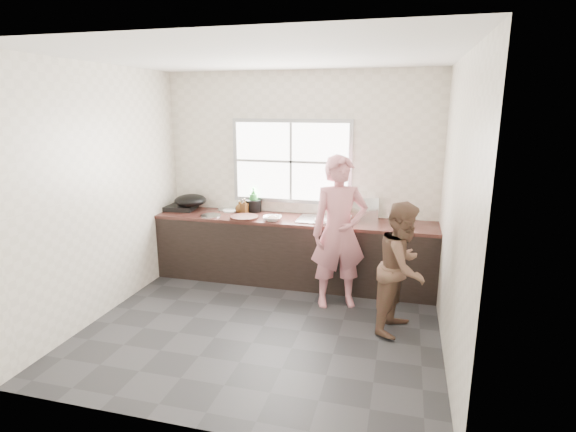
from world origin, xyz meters
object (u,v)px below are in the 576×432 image
(person_side, at_px, (402,268))
(glass_jar, at_px, (245,208))
(cutting_board, at_px, (244,217))
(bottle_brown_short, at_px, (240,207))
(black_pot, at_px, (253,206))
(burner, at_px, (180,207))
(bottle_brown_tall, at_px, (245,207))
(pot_lid_right, at_px, (228,210))
(bowl_mince, at_px, (272,218))
(bottle_green, at_px, (254,199))
(bowl_held, at_px, (321,221))
(woman, at_px, (339,237))
(dish_rack, at_px, (361,207))
(plate_food, at_px, (231,211))
(bowl_crabs, at_px, (342,218))
(wok, at_px, (191,200))
(pot_lid_left, at_px, (211,216))

(person_side, relative_size, glass_jar, 13.57)
(cutting_board, distance_m, bottle_brown_short, 0.36)
(cutting_board, bearing_deg, bottle_brown_short, 119.68)
(black_pot, height_order, burner, black_pot)
(bottle_brown_tall, xyz_separation_m, pot_lid_right, (-0.29, 0.12, -0.09))
(bowl_mince, distance_m, glass_jar, 0.66)
(bowl_mince, distance_m, bottle_green, 0.59)
(bowl_held, relative_size, bottle_brown_short, 1.44)
(bottle_brown_short, bearing_deg, black_pot, 35.91)
(woman, height_order, bowl_held, woman)
(cutting_board, relative_size, bottle_brown_short, 2.40)
(burner, bearing_deg, bottle_brown_tall, -0.87)
(bowl_mince, bearing_deg, woman, -22.27)
(cutting_board, xyz_separation_m, dish_rack, (1.43, 0.41, 0.13))
(woman, relative_size, plate_food, 7.52)
(pot_lid_right, bearing_deg, burner, -170.95)
(bowl_crabs, distance_m, plate_food, 1.56)
(person_side, bearing_deg, bowl_mince, 81.50)
(wok, xyz_separation_m, dish_rack, (2.30, 0.16, 0.00))
(plate_food, bearing_deg, black_pot, 11.34)
(bowl_mince, bearing_deg, cutting_board, 179.57)
(bottle_green, bearing_deg, pot_lid_right, -178.85)
(woman, xyz_separation_m, bowl_mince, (-0.89, 0.37, 0.07))
(plate_food, bearing_deg, pot_lid_left, -114.42)
(bottle_brown_tall, distance_m, wok, 0.78)
(black_pot, xyz_separation_m, pot_lid_left, (-0.45, -0.39, -0.08))
(black_pot, relative_size, glass_jar, 2.31)
(bowl_crabs, bearing_deg, glass_jar, 172.17)
(bowl_mince, xyz_separation_m, bottle_brown_tall, (-0.47, 0.29, 0.06))
(person_side, relative_size, pot_lid_right, 4.87)
(woman, relative_size, bowl_mince, 6.95)
(black_pot, distance_m, bottle_brown_short, 0.18)
(woman, bearing_deg, pot_lid_right, 134.39)
(bottle_green, xyz_separation_m, bottle_brown_short, (-0.16, -0.11, -0.09))
(person_side, height_order, bottle_green, person_side)
(wok, bearing_deg, woman, -16.29)
(woman, relative_size, bowl_crabs, 8.77)
(cutting_board, height_order, bottle_brown_short, bottle_brown_short)
(bowl_mince, height_order, plate_food, bowl_mince)
(bowl_mince, distance_m, bowl_crabs, 0.88)
(burner, xyz_separation_m, pot_lid_right, (0.66, 0.11, -0.02))
(cutting_board, bearing_deg, dish_rack, 16.11)
(dish_rack, bearing_deg, bottle_green, 160.12)
(person_side, xyz_separation_m, bowl_held, (-0.99, 0.81, 0.22))
(bottle_brown_short, xyz_separation_m, pot_lid_left, (-0.30, -0.28, -0.07))
(woman, distance_m, black_pot, 1.52)
(bottle_green, bearing_deg, person_side, -31.43)
(bowl_held, height_order, black_pot, black_pot)
(bowl_held, bearing_deg, bowl_crabs, 43.01)
(bowl_held, relative_size, burner, 0.51)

